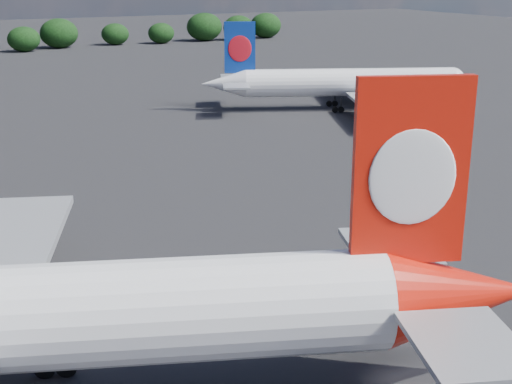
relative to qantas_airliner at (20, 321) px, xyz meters
name	(u,v)px	position (x,y,z in m)	size (l,w,h in m)	color
qantas_airliner	(20,321)	(0.00, 0.00, 0.00)	(50.24, 48.26, 16.83)	white
china_southern_airliner	(340,83)	(58.37, 62.38, -0.90)	(41.00, 39.45, 13.89)	white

